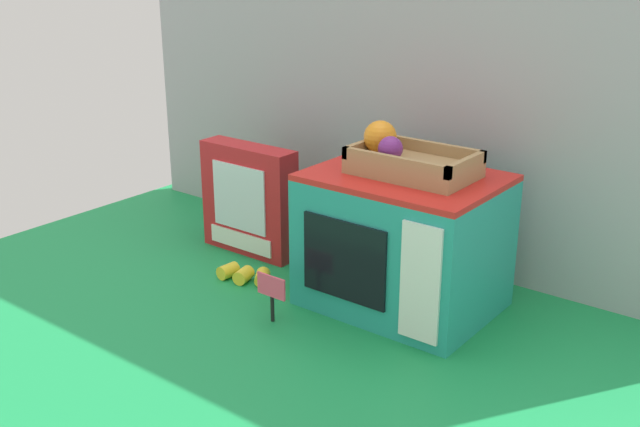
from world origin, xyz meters
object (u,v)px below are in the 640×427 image
at_px(cookie_set_box, 249,200).
at_px(price_sign, 272,291).
at_px(toy_microwave, 403,241).
at_px(loose_toy_banana, 245,274).
at_px(food_groups_crate, 405,159).

xyz_separation_m(cookie_set_box, price_sign, (0.29, -0.25, -0.07)).
distance_m(toy_microwave, loose_toy_banana, 0.38).
xyz_separation_m(toy_microwave, food_groups_crate, (-0.01, 0.01, 0.17)).
xyz_separation_m(food_groups_crate, price_sign, (-0.16, -0.23, -0.25)).
distance_m(food_groups_crate, loose_toy_banana, 0.46).
xyz_separation_m(toy_microwave, price_sign, (-0.16, -0.22, -0.08)).
bearing_deg(cookie_set_box, loose_toy_banana, -51.61).
height_order(toy_microwave, cookie_set_box, toy_microwave).
relative_size(toy_microwave, price_sign, 3.72).
height_order(food_groups_crate, cookie_set_box, food_groups_crate).
bearing_deg(cookie_set_box, price_sign, -40.70).
xyz_separation_m(price_sign, loose_toy_banana, (-0.18, 0.11, -0.05)).
relative_size(price_sign, loose_toy_banana, 0.78).
xyz_separation_m(food_groups_crate, loose_toy_banana, (-0.33, -0.12, -0.30)).
height_order(toy_microwave, price_sign, toy_microwave).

